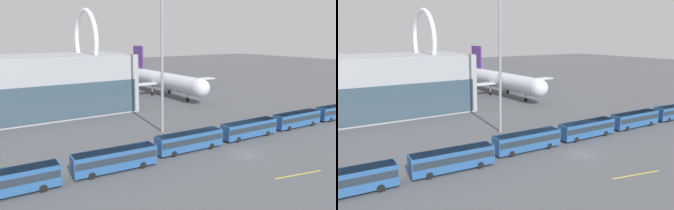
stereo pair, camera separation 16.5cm
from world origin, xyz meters
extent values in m
plane|color=#515459|center=(0.00, 0.00, 0.00)|extent=(440.00, 440.00, 0.00)
torus|color=white|center=(-9.36, 46.90, 17.60)|extent=(1.10, 15.92, 15.92)
cylinder|color=silver|center=(17.59, 52.36, 4.77)|extent=(5.51, 36.64, 5.12)
sphere|color=silver|center=(17.78, 34.06, 4.77)|extent=(5.02, 5.02, 5.02)
cone|color=silver|center=(17.40, 70.65, 4.77)|extent=(4.95, 8.08, 4.87)
cube|color=silver|center=(17.57, 54.59, 3.88)|extent=(43.62, 3.92, 0.35)
cylinder|color=gray|center=(29.77, 54.72, 2.39)|extent=(2.50, 3.05, 2.47)
cylinder|color=gray|center=(5.36, 54.46, 2.39)|extent=(2.50, 3.05, 2.47)
cube|color=#5B338C|center=(17.41, 69.76, 10.39)|extent=(0.47, 6.79, 9.70)
cube|color=silver|center=(17.41, 69.76, 5.28)|extent=(13.35, 3.34, 0.28)
cylinder|color=gray|center=(17.72, 40.09, 2.40)|extent=(0.36, 0.36, 3.71)
cylinder|color=black|center=(17.72, 40.09, 0.55)|extent=(0.46, 1.10, 1.10)
cylinder|color=gray|center=(20.89, 54.63, 2.40)|extent=(0.36, 0.36, 3.71)
cylinder|color=black|center=(20.89, 54.63, 0.55)|extent=(0.46, 1.10, 1.10)
cylinder|color=gray|center=(14.24, 54.56, 2.40)|extent=(0.36, 0.36, 3.71)
cylinder|color=black|center=(14.24, 54.56, 0.55)|extent=(0.46, 1.10, 1.10)
cube|color=#285693|center=(-34.01, 5.48, 1.75)|extent=(12.13, 2.97, 2.76)
cube|color=#232D38|center=(-34.01, 5.48, 2.03)|extent=(11.89, 2.99, 0.97)
cube|color=silver|center=(-34.01, 5.48, 3.07)|extent=(11.77, 2.88, 0.12)
cylinder|color=black|center=(-30.23, 6.51, 0.50)|extent=(1.01, 0.34, 1.00)
cylinder|color=black|center=(-30.32, 4.18, 0.50)|extent=(1.01, 0.34, 1.00)
cube|color=#285693|center=(-20.24, 5.41, 1.75)|extent=(12.17, 3.23, 2.76)
cube|color=#232D38|center=(-20.24, 5.41, 2.03)|extent=(11.94, 3.25, 0.97)
cube|color=silver|center=(-20.24, 5.41, 3.07)|extent=(11.81, 3.13, 0.12)
cylinder|color=black|center=(-16.45, 6.36, 0.50)|extent=(1.02, 0.36, 1.00)
cylinder|color=black|center=(-16.58, 4.03, 0.50)|extent=(1.02, 0.36, 1.00)
cylinder|color=black|center=(-23.90, 6.80, 0.50)|extent=(1.02, 0.36, 1.00)
cylinder|color=black|center=(-24.04, 4.47, 0.50)|extent=(1.02, 0.36, 1.00)
cube|color=#285693|center=(-6.48, 6.42, 1.75)|extent=(12.13, 2.97, 2.76)
cube|color=#232D38|center=(-6.48, 6.42, 2.03)|extent=(11.89, 2.99, 0.97)
cube|color=silver|center=(-6.48, 6.42, 3.07)|extent=(11.77, 2.88, 0.12)
cylinder|color=black|center=(-2.70, 7.45, 0.50)|extent=(1.01, 0.34, 1.00)
cylinder|color=black|center=(-2.79, 5.12, 0.50)|extent=(1.01, 0.34, 1.00)
cylinder|color=black|center=(-10.17, 7.73, 0.50)|extent=(1.01, 0.34, 1.00)
cylinder|color=black|center=(-10.25, 5.40, 0.50)|extent=(1.01, 0.34, 1.00)
cube|color=#285693|center=(7.29, 6.24, 1.75)|extent=(12.11, 2.85, 2.76)
cube|color=#232D38|center=(7.29, 6.24, 2.03)|extent=(11.87, 2.87, 0.97)
cube|color=silver|center=(7.29, 6.24, 3.07)|extent=(11.75, 2.76, 0.12)
cylinder|color=black|center=(11.05, 7.30, 0.50)|extent=(1.01, 0.33, 1.00)
cylinder|color=black|center=(10.99, 4.97, 0.50)|extent=(1.01, 0.33, 1.00)
cylinder|color=black|center=(3.58, 7.50, 0.50)|extent=(1.01, 0.33, 1.00)
cylinder|color=black|center=(3.52, 5.17, 0.50)|extent=(1.01, 0.33, 1.00)
cube|color=#285693|center=(21.05, 5.94, 1.75)|extent=(12.12, 2.91, 2.76)
cube|color=#232D38|center=(21.05, 5.94, 2.03)|extent=(11.88, 2.93, 0.97)
cube|color=silver|center=(21.05, 5.94, 3.07)|extent=(11.76, 2.82, 0.12)
cylinder|color=black|center=(24.82, 6.99, 0.50)|extent=(1.01, 0.33, 1.00)
cylinder|color=black|center=(24.75, 4.66, 0.50)|extent=(1.01, 0.33, 1.00)
cylinder|color=black|center=(17.35, 7.22, 0.50)|extent=(1.01, 0.33, 1.00)
cylinder|color=black|center=(17.28, 4.89, 0.50)|extent=(1.01, 0.33, 1.00)
cylinder|color=black|center=(31.18, 6.70, 0.50)|extent=(1.02, 0.37, 1.00)
cylinder|color=black|center=(31.00, 4.37, 0.50)|extent=(1.02, 0.37, 1.00)
cylinder|color=gray|center=(-4.51, 18.14, 14.56)|extent=(0.58, 0.58, 29.12)
cube|color=yellow|center=(-11.86, 8.47, 0.00)|extent=(11.16, 1.48, 0.01)
cube|color=yellow|center=(0.50, -9.52, 0.00)|extent=(7.80, 1.90, 0.01)
camera|label=1|loc=(-37.53, -35.19, 18.79)|focal=35.00mm
camera|label=2|loc=(-37.39, -35.28, 18.79)|focal=35.00mm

